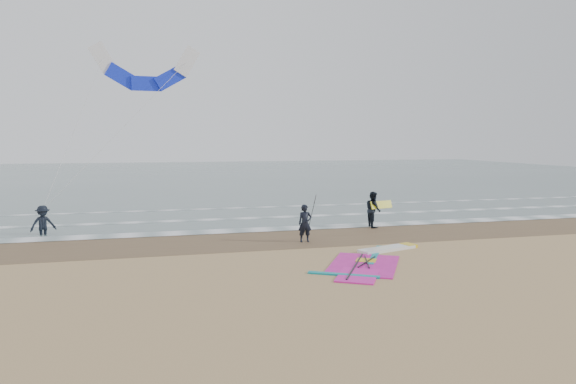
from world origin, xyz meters
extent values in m
plane|color=tan|center=(0.00, 0.00, 0.00)|extent=(120.00, 120.00, 0.00)
cube|color=#47605E|center=(0.00, 48.00, 0.01)|extent=(120.00, 80.00, 0.02)
cube|color=brown|center=(0.00, 6.00, 0.00)|extent=(120.00, 5.00, 0.01)
cube|color=white|center=(0.00, 8.20, 0.03)|extent=(120.00, 1.20, 0.02)
cube|color=white|center=(0.00, 12.00, 0.03)|extent=(120.00, 0.70, 0.02)
cube|color=white|center=(0.00, 16.50, 0.03)|extent=(120.00, 0.50, 0.01)
cube|color=white|center=(1.97, 2.37, 0.06)|extent=(2.66, 1.41, 0.12)
cube|color=yellow|center=(3.11, 2.73, 0.07)|extent=(0.64, 0.73, 0.13)
cube|color=#E11CA2|center=(0.10, 0.30, 0.02)|extent=(3.63, 4.01, 0.04)
cube|color=#E11CA2|center=(-0.67, -1.05, 0.02)|extent=(2.01, 2.24, 0.05)
cube|color=#0C8C99|center=(1.14, 1.64, 0.03)|extent=(1.85, 2.98, 0.05)
cube|color=#0C8C99|center=(-1.09, -0.84, 0.03)|extent=(2.18, 1.39, 0.05)
cube|color=yellow|center=(0.41, 0.82, 0.03)|extent=(0.94, 0.90, 0.05)
cylinder|color=black|center=(-0.31, 0.09, 0.05)|extent=(1.92, 3.26, 0.06)
cylinder|color=black|center=(0.31, 0.51, 0.07)|extent=(1.28, 1.41, 0.04)
cylinder|color=black|center=(0.31, 0.51, 0.07)|extent=(0.62, 1.79, 0.04)
imported|color=black|center=(-0.77, 4.83, 0.82)|extent=(0.61, 0.41, 1.65)
imported|color=black|center=(3.64, 7.60, 0.92)|extent=(0.71, 0.90, 1.84)
imported|color=black|center=(-12.20, 9.37, 0.88)|extent=(1.30, 1.05, 1.75)
cylinder|color=black|center=(-0.47, 4.83, 1.21)|extent=(0.17, 0.86, 1.82)
cube|color=yellow|center=(4.04, 7.50, 1.16)|extent=(1.30, 0.51, 0.39)
cube|color=white|center=(-9.74, 14.18, 8.94)|extent=(1.54, 0.26, 1.84)
cube|color=#152AE1|center=(-8.77, 14.18, 7.98)|extent=(1.84, 0.30, 1.54)
cube|color=#152AE1|center=(-7.44, 14.18, 7.62)|extent=(1.65, 0.28, 0.82)
cube|color=#152AE1|center=(-6.12, 14.18, 7.98)|extent=(1.84, 0.30, 1.54)
cube|color=white|center=(-5.15, 14.18, 8.94)|extent=(1.54, 0.26, 1.84)
cylinder|color=beige|center=(-10.97, 11.77, 5.06)|extent=(2.49, 4.83, 7.78)
cylinder|color=beige|center=(-8.67, 11.77, 5.06)|extent=(7.07, 4.83, 7.79)
camera|label=1|loc=(-6.92, -16.39, 4.45)|focal=32.00mm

